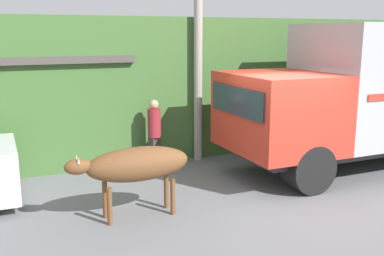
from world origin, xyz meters
TOP-DOWN VIEW (x-y plane):
  - ground_plane at (0.00, 0.00)m, footprint 60.00×60.00m
  - hillside_embankment at (0.00, 5.87)m, footprint 32.00×5.18m
  - cargo_truck at (3.18, 0.95)m, footprint 6.98×2.51m
  - brown_cow at (-3.02, 0.18)m, footprint 2.19×0.61m
  - pedestrian_on_hill at (-1.76, 2.86)m, footprint 0.42×0.42m
  - utility_pole at (-0.49, 3.12)m, footprint 0.90×0.21m

SIDE VIEW (x-z plane):
  - ground_plane at x=0.00m, z-range 0.00..0.00m
  - pedestrian_on_hill at x=-1.76m, z-range 0.09..1.76m
  - brown_cow at x=-3.02m, z-range 0.32..1.59m
  - hillside_embankment at x=0.00m, z-range 0.00..3.60m
  - cargo_truck at x=3.18m, z-range 0.13..3.55m
  - utility_pole at x=-0.49m, z-range 0.12..5.78m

